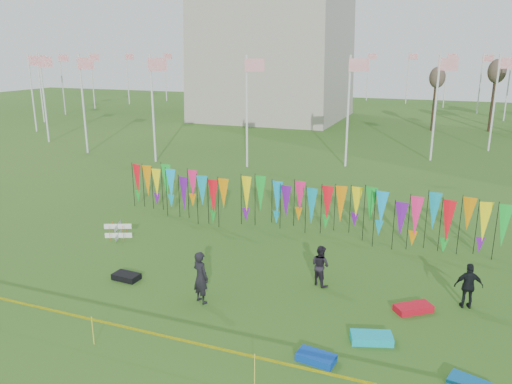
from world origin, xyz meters
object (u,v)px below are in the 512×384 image
(kite_bag_blue, at_px, (316,358))
(person_right, at_px, (469,286))
(kite_bag_turquoise, at_px, (372,338))
(person_mid, at_px, (320,265))
(kite_bag_red, at_px, (413,308))
(person_left, at_px, (201,277))
(kite_bag_black, at_px, (126,277))
(box_kite, at_px, (118,231))

(kite_bag_blue, bearing_deg, person_right, 50.41)
(person_right, distance_m, kite_bag_turquoise, 4.23)
(person_mid, relative_size, kite_bag_turquoise, 1.26)
(person_mid, relative_size, kite_bag_red, 1.24)
(person_left, relative_size, person_mid, 1.21)
(person_right, bearing_deg, kite_bag_turquoise, 36.54)
(person_mid, xyz_separation_m, kite_bag_red, (3.37, -0.79, -0.65))
(kite_bag_blue, relative_size, kite_bag_red, 0.85)
(kite_bag_red, xyz_separation_m, kite_bag_black, (-10.26, -1.42, 0.00))
(box_kite, distance_m, person_right, 14.83)
(person_right, bearing_deg, kite_bag_black, -2.93)
(person_left, height_order, person_mid, person_left)
(box_kite, distance_m, person_left, 7.50)
(person_right, bearing_deg, box_kite, -18.46)
(person_left, bearing_deg, kite_bag_blue, -178.65)
(box_kite, xyz_separation_m, kite_bag_red, (13.15, -2.05, -0.24))
(box_kite, distance_m, kite_bag_red, 13.31)
(box_kite, relative_size, kite_bag_red, 0.57)
(box_kite, bearing_deg, person_left, -32.38)
(kite_bag_blue, height_order, kite_bag_black, kite_bag_black)
(box_kite, xyz_separation_m, kite_bag_blue, (10.85, -5.89, -0.24))
(person_mid, distance_m, kite_bag_black, 7.27)
(person_left, bearing_deg, box_kite, -8.45)
(person_left, height_order, kite_bag_red, person_left)
(kite_bag_red, height_order, kite_bag_black, kite_bag_black)
(box_kite, xyz_separation_m, person_mid, (9.78, -1.26, 0.41))
(kite_bag_blue, distance_m, kite_bag_black, 8.32)
(kite_bag_red, bearing_deg, kite_bag_turquoise, -113.71)
(kite_bag_blue, xyz_separation_m, kite_bag_red, (2.30, 3.84, 0.00))
(kite_bag_blue, bearing_deg, kite_bag_black, 163.13)
(person_mid, xyz_separation_m, person_right, (5.00, 0.12, 0.03))
(kite_bag_red, bearing_deg, kite_bag_black, -172.11)
(kite_bag_black, bearing_deg, box_kite, 129.72)
(person_left, xyz_separation_m, kite_bag_turquoise, (5.82, -0.35, -0.80))
(box_kite, height_order, person_mid, person_mid)
(kite_bag_red, bearing_deg, person_right, 29.33)
(person_mid, xyz_separation_m, kite_bag_black, (-6.89, -2.22, -0.65))
(person_left, distance_m, person_mid, 4.42)
(person_left, height_order, kite_bag_black, person_left)
(kite_bag_blue, bearing_deg, person_mid, 103.01)
(kite_bag_turquoise, relative_size, kite_bag_red, 0.98)
(person_left, xyz_separation_m, person_right, (8.46, 2.87, -0.13))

